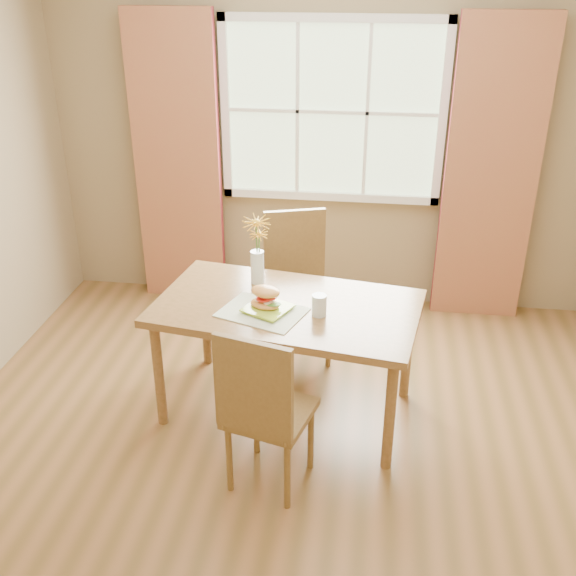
% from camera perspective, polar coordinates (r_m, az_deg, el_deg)
% --- Properties ---
extents(room, '(4.24, 3.84, 2.74)m').
position_cam_1_polar(room, '(3.26, 1.18, 5.31)').
color(room, brown).
rests_on(room, ground).
extents(window, '(1.62, 0.06, 1.32)m').
position_cam_1_polar(window, '(5.01, 3.77, 14.67)').
color(window, '#A8C192').
rests_on(window, room).
extents(curtain_left, '(0.65, 0.08, 2.20)m').
position_cam_1_polar(curtain_left, '(5.22, -9.34, 10.36)').
color(curtain_left, maroon).
rests_on(curtain_left, room).
extents(curtain_right, '(0.65, 0.08, 2.20)m').
position_cam_1_polar(curtain_right, '(5.07, 16.79, 9.08)').
color(curtain_right, maroon).
rests_on(curtain_right, room).
extents(dining_table, '(1.60, 1.06, 0.73)m').
position_cam_1_polar(dining_table, '(3.88, -0.09, -2.38)').
color(dining_table, brown).
rests_on(dining_table, room).
extents(chair_near, '(0.49, 0.49, 0.96)m').
position_cam_1_polar(chair_near, '(3.37, -2.11, -9.99)').
color(chair_near, brown).
rests_on(chair_near, room).
extents(chair_far, '(0.53, 0.53, 1.00)m').
position_cam_1_polar(chair_far, '(4.55, 0.78, 0.78)').
color(chair_far, brown).
rests_on(chair_far, room).
extents(placemat, '(0.54, 0.46, 0.01)m').
position_cam_1_polar(placemat, '(3.76, -2.20, -2.06)').
color(placemat, beige).
rests_on(placemat, dining_table).
extents(plate, '(0.31, 0.31, 0.01)m').
position_cam_1_polar(plate, '(3.77, -1.72, -1.83)').
color(plate, '#9ABD2F').
rests_on(plate, placemat).
extents(croissant_sandwich, '(0.20, 0.16, 0.13)m').
position_cam_1_polar(croissant_sandwich, '(3.75, -1.93, -0.81)').
color(croissant_sandwich, '#E9AB4F').
rests_on(croissant_sandwich, plate).
extents(water_glass, '(0.08, 0.08, 0.12)m').
position_cam_1_polar(water_glass, '(3.71, 2.65, -1.50)').
color(water_glass, silver).
rests_on(water_glass, dining_table).
extents(flower_vase, '(0.17, 0.17, 0.42)m').
position_cam_1_polar(flower_vase, '(4.00, -2.63, 3.71)').
color(flower_vase, silver).
rests_on(flower_vase, dining_table).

